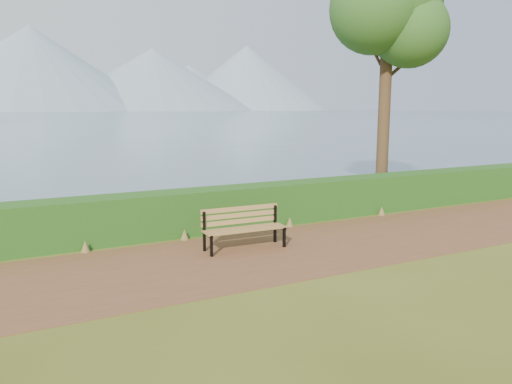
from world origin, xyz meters
TOP-DOWN VIEW (x-y plane):
  - ground at (0.00, 0.00)m, footprint 140.00×140.00m
  - path at (0.00, 0.30)m, footprint 40.00×3.40m
  - hedge at (0.00, 2.60)m, footprint 32.00×0.85m
  - water at (0.00, 260.00)m, footprint 700.00×510.00m
  - bench at (-0.24, 0.86)m, footprint 1.74×0.57m
  - tree at (5.92, 3.74)m, footprint 3.99×3.27m

SIDE VIEW (x-z plane):
  - ground at x=0.00m, z-range 0.00..0.00m
  - path at x=0.00m, z-range 0.00..0.01m
  - water at x=0.00m, z-range 0.00..0.01m
  - bench at x=-0.24m, z-range 0.07..0.93m
  - hedge at x=0.00m, z-range 0.00..1.00m
  - tree at x=5.92m, z-range 1.91..9.74m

